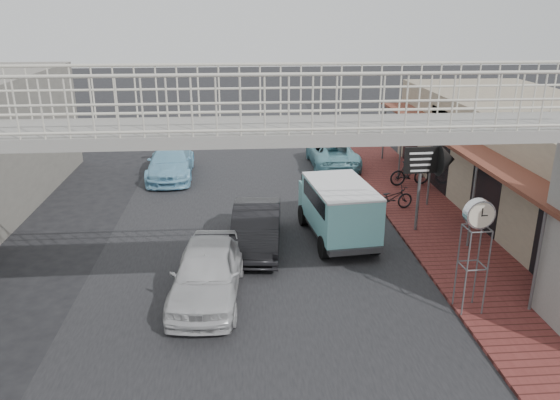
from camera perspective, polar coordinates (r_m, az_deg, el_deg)
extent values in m
plane|color=black|center=(16.60, -2.30, -7.28)|extent=(120.00, 120.00, 0.00)
cube|color=black|center=(16.60, -2.30, -7.27)|extent=(10.00, 60.00, 0.01)
cube|color=brown|center=(20.53, 15.81, -2.49)|extent=(3.00, 40.00, 0.10)
cube|color=gray|center=(22.71, 26.16, 3.52)|extent=(6.00, 18.00, 4.00)
cube|color=brown|center=(21.02, 18.70, 5.89)|extent=(1.80, 18.00, 0.12)
cube|color=silver|center=(24.26, 16.44, 8.79)|extent=(0.08, 2.60, 0.90)
cube|color=#B21914|center=(18.45, 23.35, 4.81)|extent=(0.08, 2.20, 0.80)
cube|color=gray|center=(11.08, -1.83, 7.24)|extent=(14.00, 2.00, 0.24)
cube|color=beige|center=(11.90, -2.09, 11.36)|extent=(14.00, 0.08, 1.10)
cube|color=beige|center=(10.02, -1.61, 9.84)|extent=(14.00, 0.08, 1.10)
imported|color=silver|center=(14.90, -7.62, -7.47)|extent=(2.13, 4.58, 1.52)
imported|color=black|center=(17.78, -2.49, -2.87)|extent=(1.90, 4.47, 1.43)
imported|color=#67A6B3|center=(27.25, 5.46, 4.90)|extent=(2.19, 4.74, 1.32)
imported|color=#80BFDE|center=(25.86, -11.34, 3.94)|extent=(2.13, 4.96, 1.43)
cylinder|color=black|center=(19.76, 2.46, -1.60)|extent=(0.34, 0.77, 0.74)
cylinder|color=black|center=(20.19, 7.04, -1.27)|extent=(0.34, 0.77, 0.74)
cylinder|color=black|center=(17.20, 4.63, -4.96)|extent=(0.34, 0.77, 0.74)
cylinder|color=black|center=(17.69, 9.83, -4.49)|extent=(0.34, 0.77, 0.74)
cube|color=#78CDD1|center=(18.08, 6.31, -0.76)|extent=(2.17, 3.57, 1.43)
cube|color=#78CDD1|center=(19.93, 4.67, 0.49)|extent=(1.81, 1.14, 0.95)
cube|color=black|center=(17.95, 6.36, 0.41)|extent=(2.14, 2.95, 0.53)
cube|color=silver|center=(17.84, 6.40, 1.47)|extent=(2.19, 3.58, 0.06)
imported|color=black|center=(21.34, 11.55, 0.21)|extent=(1.89, 1.03, 0.94)
imported|color=black|center=(24.49, 13.43, 2.76)|extent=(1.88, 0.75, 1.10)
cylinder|color=#59595B|center=(14.79, 18.01, -6.49)|extent=(0.04, 0.04, 2.26)
cylinder|color=#59595B|center=(15.02, 19.90, -6.32)|extent=(0.04, 0.04, 2.26)
cylinder|color=#59595B|center=(14.36, 18.89, -7.41)|extent=(0.04, 0.04, 2.26)
cylinder|color=#59595B|center=(14.59, 20.81, -7.21)|extent=(0.04, 0.04, 2.26)
cylinder|color=silver|center=(14.11, 20.08, -1.33)|extent=(0.74, 0.29, 0.73)
cylinder|color=beige|center=(14.00, 20.32, -1.53)|extent=(0.65, 0.05, 0.65)
cylinder|color=beige|center=(14.22, 19.85, -1.14)|extent=(0.65, 0.05, 0.65)
cylinder|color=#59595B|center=(19.29, 14.30, 1.03)|extent=(0.10, 0.10, 2.93)
cube|color=black|center=(18.97, 14.60, 4.04)|extent=(1.21, 0.11, 0.91)
cone|color=black|center=(19.29, 16.98, 4.07)|extent=(0.65, 1.14, 1.11)
cube|color=white|center=(18.93, 14.48, 3.86)|extent=(0.81, 0.04, 0.61)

